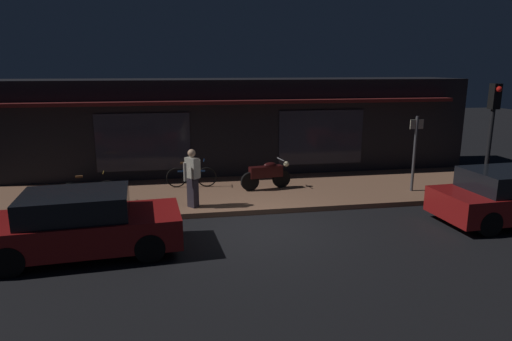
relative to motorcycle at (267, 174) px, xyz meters
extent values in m
plane|color=black|center=(-0.78, -3.12, -0.65)|extent=(60.00, 60.00, 0.00)
cube|color=#8C6047|center=(-0.78, -0.12, -0.57)|extent=(18.00, 4.00, 0.15)
cube|color=black|center=(-0.78, 3.28, 1.15)|extent=(18.00, 2.80, 3.60)
cube|color=#262838|center=(-3.98, 1.86, 0.85)|extent=(3.20, 0.04, 2.00)
cube|color=#262838|center=(2.42, 1.86, 0.85)|extent=(3.20, 0.04, 2.00)
cube|color=#591919|center=(-0.78, 1.63, 2.20)|extent=(16.20, 0.50, 0.12)
cylinder|color=black|center=(-0.57, -0.11, -0.20)|extent=(0.61, 0.23, 0.60)
cylinder|color=black|center=(0.51, 0.09, -0.20)|extent=(0.61, 0.23, 0.60)
cube|color=black|center=(-0.03, -0.01, 0.08)|extent=(1.13, 0.47, 0.36)
ellipsoid|color=black|center=(0.11, 0.02, 0.28)|extent=(0.48, 0.32, 0.20)
sphere|color=#F9EDB7|center=(0.67, 0.12, 0.28)|extent=(0.18, 0.18, 0.18)
cylinder|color=gray|center=(0.48, 0.09, 0.45)|extent=(0.13, 0.55, 0.03)
torus|color=black|center=(-5.89, -0.72, -0.17)|extent=(0.66, 0.11, 0.66)
torus|color=black|center=(-4.89, -0.62, -0.17)|extent=(0.66, 0.11, 0.66)
cube|color=#B78C2D|center=(-5.39, -0.67, 0.05)|extent=(0.90, 0.13, 0.06)
cube|color=brown|center=(-5.64, -0.70, 0.32)|extent=(0.21, 0.10, 0.06)
cylinder|color=#B78C2D|center=(-4.97, -0.63, 0.40)|extent=(0.07, 0.42, 0.02)
torus|color=black|center=(-2.90, 0.69, -0.17)|extent=(0.66, 0.10, 0.66)
torus|color=black|center=(-1.91, 0.60, -0.17)|extent=(0.66, 0.10, 0.66)
cube|color=#1E478C|center=(-2.41, 0.65, 0.05)|extent=(0.90, 0.12, 0.06)
cube|color=brown|center=(-2.66, 0.67, 0.32)|extent=(0.21, 0.10, 0.06)
cylinder|color=#1E478C|center=(-1.99, 0.61, 0.40)|extent=(0.06, 0.42, 0.02)
cube|color=#28232D|center=(-2.44, -1.52, -0.07)|extent=(0.33, 0.34, 0.85)
cube|color=#B2AD9E|center=(-2.44, -1.52, 0.64)|extent=(0.41, 0.43, 0.58)
sphere|color=tan|center=(-2.44, -1.52, 1.06)|extent=(0.22, 0.22, 0.22)
cylinder|color=#B2AD9E|center=(-2.24, -1.35, 0.57)|extent=(0.13, 0.13, 0.52)
cylinder|color=#B2AD9E|center=(-2.64, -1.68, 0.57)|extent=(0.13, 0.13, 0.52)
cylinder|color=#47474C|center=(4.56, -1.02, 0.70)|extent=(0.09, 0.09, 2.40)
cube|color=beige|center=(4.56, -1.02, 1.65)|extent=(0.44, 0.03, 0.30)
cylinder|color=black|center=(5.86, -2.69, 1.15)|extent=(0.12, 0.12, 3.60)
cube|color=black|center=(5.86, -2.69, 2.60)|extent=(0.24, 0.24, 0.70)
sphere|color=red|center=(5.86, -2.82, 2.80)|extent=(0.16, 0.16, 0.16)
cylinder|color=black|center=(-3.59, -3.17, -0.33)|extent=(0.66, 0.27, 0.64)
cylinder|color=black|center=(-3.47, -4.72, -0.33)|extent=(0.66, 0.27, 0.64)
cylinder|color=black|center=(-6.28, -3.38, -0.33)|extent=(0.66, 0.27, 0.64)
cylinder|color=black|center=(-6.16, -4.94, -0.33)|extent=(0.66, 0.27, 0.64)
cube|color=maroon|center=(-4.87, -4.05, -0.10)|extent=(4.23, 2.08, 0.68)
cube|color=black|center=(-5.02, -4.06, 0.45)|extent=(2.32, 1.77, 0.64)
cylinder|color=black|center=(4.50, -3.09, -0.33)|extent=(0.65, 0.25, 0.64)
cylinder|color=black|center=(4.59, -4.65, -0.33)|extent=(0.65, 0.25, 0.64)
cube|color=maroon|center=(5.89, -3.80, -0.10)|extent=(4.19, 1.98, 0.68)
cube|color=black|center=(5.74, -3.80, 0.45)|extent=(2.28, 1.72, 0.64)
camera|label=1|loc=(-2.77, -13.73, 3.40)|focal=31.15mm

